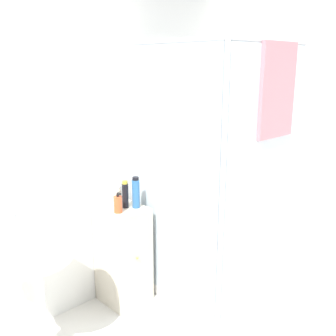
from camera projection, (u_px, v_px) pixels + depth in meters
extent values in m
cube|color=white|center=(51.00, 157.00, 2.80)|extent=(6.40, 0.06, 2.50)
cube|color=white|center=(210.00, 276.00, 3.53)|extent=(0.99, 0.99, 0.09)
cylinder|color=silver|center=(207.00, 153.00, 3.93)|extent=(0.04, 0.04, 2.06)
cylinder|color=silver|center=(133.00, 170.00, 3.29)|extent=(0.04, 0.04, 2.06)
cylinder|color=silver|center=(294.00, 171.00, 3.26)|extent=(0.04, 0.04, 2.06)
cylinder|color=silver|center=(222.00, 197.00, 2.62)|extent=(0.04, 0.04, 2.06)
cylinder|color=silver|center=(271.00, 41.00, 2.68)|extent=(0.95, 0.04, 0.04)
cylinder|color=silver|center=(174.00, 45.00, 3.35)|extent=(0.95, 0.04, 0.04)
cylinder|color=silver|center=(173.00, 41.00, 2.70)|extent=(0.04, 0.95, 0.04)
cylinder|color=silver|center=(253.00, 45.00, 3.33)|extent=(0.04, 0.95, 0.04)
cube|color=silver|center=(264.00, 180.00, 2.93)|extent=(0.92, 0.01, 1.94)
cube|color=silver|center=(171.00, 179.00, 2.94)|extent=(0.01, 0.92, 1.94)
cylinder|color=#B7BABF|center=(196.00, 175.00, 3.77)|extent=(0.02, 0.02, 1.55)
cylinder|color=#B7BABF|center=(202.00, 91.00, 3.53)|extent=(0.07, 0.07, 0.04)
cube|color=#D1757F|center=(278.00, 91.00, 2.79)|extent=(0.42, 0.03, 0.67)
cube|color=beige|center=(123.00, 255.00, 3.18)|extent=(0.35, 0.34, 0.80)
sphere|color=gold|center=(137.00, 258.00, 3.04)|extent=(0.02, 0.02, 0.02)
cylinder|color=white|center=(35.00, 311.00, 2.50)|extent=(0.14, 0.14, 0.74)
cylinder|color=white|center=(29.00, 247.00, 2.39)|extent=(0.53, 0.53, 0.15)
cylinder|color=#B7BABF|center=(14.00, 217.00, 2.48)|extent=(0.02, 0.02, 0.13)
cube|color=#B7BABF|center=(15.00, 211.00, 2.44)|extent=(0.02, 0.07, 0.02)
cylinder|color=#E5562D|center=(118.00, 204.00, 2.98)|extent=(0.06, 0.06, 0.13)
cylinder|color=black|center=(118.00, 195.00, 2.96)|extent=(0.02, 0.02, 0.02)
cube|color=black|center=(119.00, 194.00, 2.94)|extent=(0.02, 0.03, 0.01)
cylinder|color=black|center=(125.00, 196.00, 3.07)|extent=(0.05, 0.05, 0.20)
cylinder|color=gold|center=(125.00, 182.00, 3.04)|extent=(0.04, 0.04, 0.02)
cylinder|color=#2D66A3|center=(136.00, 194.00, 3.07)|extent=(0.06, 0.06, 0.23)
cylinder|color=black|center=(136.00, 179.00, 3.04)|extent=(0.05, 0.05, 0.02)
cylinder|color=beige|center=(118.00, 198.00, 3.12)|extent=(0.06, 0.06, 0.14)
cylinder|color=silver|center=(118.00, 188.00, 3.10)|extent=(0.02, 0.02, 0.02)
cube|color=silver|center=(119.00, 187.00, 3.08)|extent=(0.01, 0.03, 0.01)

